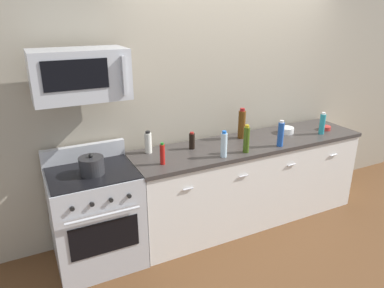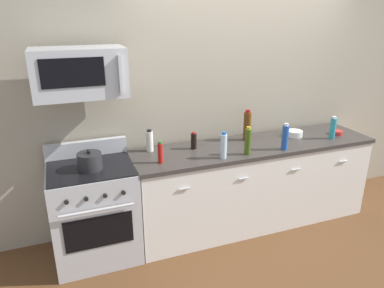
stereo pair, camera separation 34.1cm
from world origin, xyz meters
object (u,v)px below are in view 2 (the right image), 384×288
(bottle_dish_soap, at_px, (333,128))
(bowl_white_ceramic, at_px, (295,133))
(bottle_soda_blue, at_px, (285,137))
(bottle_wine_amber, at_px, (247,126))
(bottle_hot_sauce_red, at_px, (160,153))
(stockpot, at_px, (90,161))
(range_oven, at_px, (95,211))
(bottle_soy_sauce_dark, at_px, (194,141))
(bottle_vinegar_white, at_px, (150,141))
(bottle_olive_oil, at_px, (248,141))
(bowl_red_small, at_px, (337,132))
(bottle_water_clear, at_px, (224,146))
(microwave, at_px, (79,73))

(bottle_dish_soap, bearing_deg, bowl_white_ceramic, 149.15)
(bottle_soda_blue, bearing_deg, bottle_wine_amber, 119.62)
(bottle_soda_blue, height_order, bottle_hot_sauce_red, bottle_soda_blue)
(bowl_white_ceramic, relative_size, stockpot, 0.81)
(range_oven, bearing_deg, bottle_hot_sauce_red, -11.51)
(range_oven, relative_size, bottle_dish_soap, 4.29)
(bottle_hot_sauce_red, bearing_deg, bottle_soy_sauce_dark, 28.95)
(bottle_soda_blue, relative_size, bottle_wine_amber, 0.82)
(bottle_dish_soap, bearing_deg, bottle_vinegar_white, 170.34)
(bottle_olive_oil, xyz_separation_m, bowl_red_small, (1.23, 0.18, -0.11))
(bottle_vinegar_white, bearing_deg, bowl_red_small, -6.55)
(bottle_water_clear, relative_size, bottle_wine_amber, 0.77)
(bottle_vinegar_white, bearing_deg, stockpot, -157.41)
(bottle_soda_blue, bearing_deg, range_oven, 172.88)
(bottle_vinegar_white, distance_m, bottle_wine_amber, 1.06)
(stockpot, bearing_deg, microwave, 89.87)
(range_oven, height_order, bowl_white_ceramic, range_oven)
(bottle_dish_soap, relative_size, bottle_soda_blue, 0.91)
(bottle_wine_amber, bearing_deg, microwave, -176.38)
(range_oven, relative_size, microwave, 1.44)
(bottle_soda_blue, xyz_separation_m, stockpot, (-1.87, 0.18, -0.05))
(microwave, distance_m, bottle_soda_blue, 2.02)
(bottle_vinegar_white, xyz_separation_m, bottle_wine_amber, (1.05, -0.05, 0.05))
(bowl_white_ceramic, bearing_deg, bottle_wine_amber, 171.39)
(bottle_vinegar_white, relative_size, bottle_water_clear, 0.86)
(bowl_white_ceramic, bearing_deg, bottle_hot_sauce_red, -173.15)
(bottle_hot_sauce_red, bearing_deg, bottle_water_clear, -9.42)
(bottle_olive_oil, distance_m, bowl_white_ceramic, 0.81)
(bottle_vinegar_white, height_order, bottle_hot_sauce_red, bottle_vinegar_white)
(bottle_soy_sauce_dark, distance_m, bottle_water_clear, 0.37)
(bowl_white_ceramic, relative_size, bowl_red_small, 1.31)
(stockpot, bearing_deg, bottle_soda_blue, -5.51)
(bottle_hot_sauce_red, relative_size, stockpot, 0.98)
(bottle_hot_sauce_red, height_order, stockpot, bottle_hot_sauce_red)
(microwave, relative_size, bottle_dish_soap, 2.99)
(bottle_soda_blue, xyz_separation_m, bottle_wine_amber, (-0.22, 0.38, 0.03))
(microwave, height_order, bottle_vinegar_white, microwave)
(bottle_olive_oil, distance_m, bowl_red_small, 1.25)
(bottle_vinegar_white, bearing_deg, bottle_soda_blue, -18.66)
(stockpot, bearing_deg, bottle_wine_amber, 6.99)
(bottle_olive_oil, distance_m, bottle_water_clear, 0.26)
(bottle_vinegar_white, distance_m, stockpot, 0.65)
(bottle_soda_blue, distance_m, bottle_hot_sauce_red, 1.26)
(bowl_red_small, bearing_deg, stockpot, -179.82)
(bottle_soy_sauce_dark, relative_size, bowl_red_small, 1.34)
(bottle_water_clear, distance_m, bottle_dish_soap, 1.34)
(bottle_dish_soap, height_order, bottle_hot_sauce_red, bottle_dish_soap)
(bottle_soy_sauce_dark, xyz_separation_m, bottle_olive_oil, (0.43, -0.32, 0.05))
(bowl_red_small, height_order, stockpot, stockpot)
(bottle_dish_soap, xyz_separation_m, bowl_white_ceramic, (-0.34, 0.20, -0.08))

